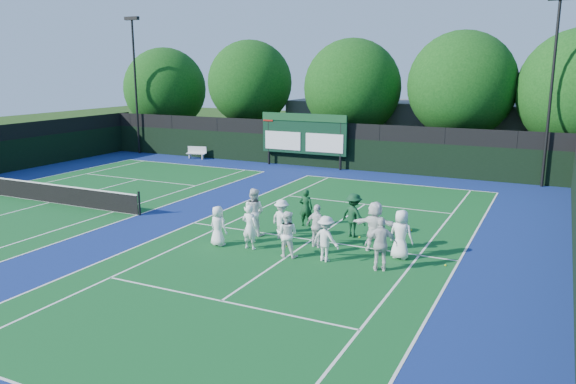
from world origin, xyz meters
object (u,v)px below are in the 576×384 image
at_px(tennis_net, 49,193).
at_px(bench, 197,152).
at_px(scoreboard, 304,134).
at_px(coach_left, 306,208).

distance_m(tennis_net, bench, 14.43).
xyz_separation_m(scoreboard, coach_left, (5.98, -12.88, -1.40)).
bearing_deg(scoreboard, coach_left, -65.09).
distance_m(scoreboard, tennis_net, 16.26).
bearing_deg(bench, coach_left, -41.38).
bearing_deg(bench, tennis_net, -84.42).
height_order(scoreboard, tennis_net, scoreboard).
bearing_deg(coach_left, bench, -49.06).
bearing_deg(tennis_net, bench, 95.58).
xyz_separation_m(bench, coach_left, (14.37, -12.66, 0.31)).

